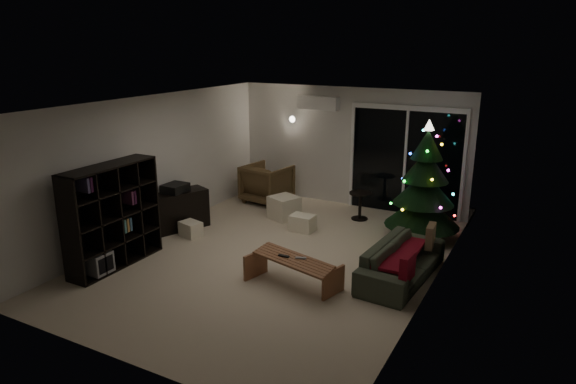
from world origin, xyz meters
name	(u,v)px	position (x,y,z in m)	size (l,w,h in m)	color
room	(337,180)	(0.46, 1.49, 1.02)	(6.50, 7.51, 2.60)	beige
bookshelf	(103,214)	(-2.25, -1.41, 0.81)	(0.41, 1.62, 1.62)	black
media_cabinet	(177,211)	(-2.25, 0.29, 0.36)	(0.43, 1.16, 0.72)	black
stereo	(175,188)	(-2.25, 0.29, 0.80)	(0.37, 0.43, 0.15)	black
armchair	(267,183)	(-1.63, 2.55, 0.42)	(0.89, 0.92, 0.84)	brown
ottoman	(284,208)	(-0.77, 1.77, 0.23)	(0.50, 0.50, 0.45)	beige
cardboard_box_a	(191,229)	(-1.80, 0.12, 0.13)	(0.38, 0.29, 0.27)	beige
cardboard_box_b	(302,223)	(-0.14, 1.32, 0.15)	(0.43, 0.33, 0.30)	beige
side_table	(360,206)	(0.57, 2.44, 0.27)	(0.44, 0.44, 0.55)	black
floor_lamp	(293,157)	(-1.38, 3.30, 0.89)	(0.28, 0.28, 1.78)	black
sofa	(402,261)	(2.05, 0.22, 0.27)	(1.88, 0.74, 0.55)	#343E2D
sofa_throw	(396,252)	(1.95, 0.22, 0.40)	(0.59, 1.36, 0.05)	#5E0616
cushion_a	(431,236)	(2.30, 0.87, 0.50)	(0.11, 0.36, 0.36)	brown
cushion_b	(407,267)	(2.30, -0.43, 0.50)	(0.11, 0.36, 0.36)	#5E0616
coffee_table	(293,272)	(0.74, -0.74, 0.21)	(1.32, 0.46, 0.42)	#975839
remote_a	(284,256)	(0.59, -0.74, 0.43)	(0.17, 0.05, 0.02)	black
remote_b	(301,258)	(0.84, -0.69, 0.43)	(0.15, 0.04, 0.02)	slate
christmas_tree	(425,181)	(1.89, 2.01, 1.06)	(1.32, 1.32, 2.13)	black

